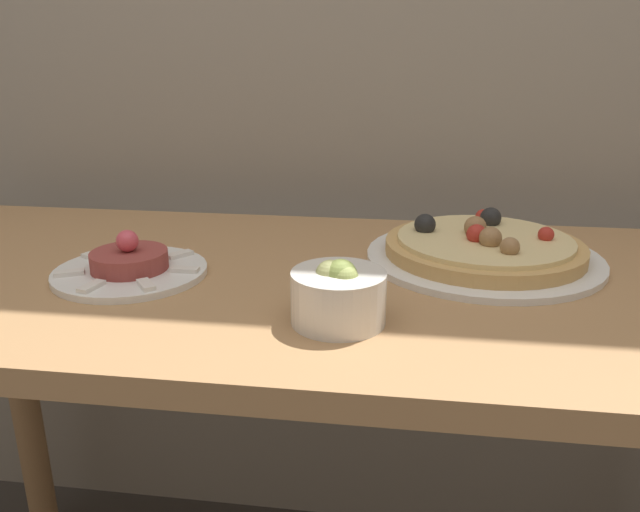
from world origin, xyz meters
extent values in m
cube|color=#AD7F51|center=(0.00, 0.31, 0.77)|extent=(1.47, 0.63, 0.03)
cylinder|color=#AD7F51|center=(-0.68, 0.57, 0.37)|extent=(0.06, 0.06, 0.75)
cylinder|color=white|center=(0.25, 0.41, 0.79)|extent=(0.35, 0.35, 0.01)
cylinder|color=tan|center=(0.25, 0.41, 0.81)|extent=(0.30, 0.30, 0.02)
cylinder|color=beige|center=(0.25, 0.41, 0.82)|extent=(0.26, 0.26, 0.01)
sphere|color=#B22D23|center=(0.24, 0.39, 0.83)|extent=(0.03, 0.03, 0.03)
sphere|color=black|center=(0.27, 0.49, 0.83)|extent=(0.03, 0.03, 0.03)
sphere|color=black|center=(0.16, 0.43, 0.83)|extent=(0.03, 0.03, 0.03)
sphere|color=#997047|center=(0.28, 0.34, 0.83)|extent=(0.03, 0.03, 0.03)
sphere|color=#B22D23|center=(0.26, 0.50, 0.83)|extent=(0.03, 0.03, 0.03)
sphere|color=#B22D23|center=(0.34, 0.41, 0.83)|extent=(0.02, 0.02, 0.02)
sphere|color=#997047|center=(0.24, 0.43, 0.83)|extent=(0.03, 0.03, 0.03)
sphere|color=#997047|center=(0.25, 0.38, 0.83)|extent=(0.03, 0.03, 0.03)
cylinder|color=white|center=(-0.26, 0.28, 0.79)|extent=(0.22, 0.22, 0.01)
cylinder|color=#933D38|center=(-0.26, 0.28, 0.81)|extent=(0.11, 0.11, 0.03)
sphere|color=#DB4C5B|center=(-0.26, 0.28, 0.84)|extent=(0.03, 0.03, 0.03)
cube|color=white|center=(-0.18, 0.28, 0.80)|extent=(0.04, 0.02, 0.01)
cube|color=white|center=(-0.21, 0.34, 0.80)|extent=(0.04, 0.04, 0.01)
cube|color=white|center=(-0.28, 0.35, 0.80)|extent=(0.02, 0.04, 0.01)
cube|color=white|center=(-0.33, 0.31, 0.80)|extent=(0.04, 0.03, 0.01)
cube|color=white|center=(-0.33, 0.24, 0.80)|extent=(0.04, 0.03, 0.01)
cube|color=white|center=(-0.28, 0.20, 0.80)|extent=(0.02, 0.04, 0.01)
cube|color=white|center=(-0.21, 0.21, 0.80)|extent=(0.04, 0.04, 0.01)
cylinder|color=silver|center=(0.05, 0.16, 0.82)|extent=(0.11, 0.11, 0.06)
sphere|color=#B7BC70|center=(0.04, 0.16, 0.84)|extent=(0.04, 0.04, 0.04)
sphere|color=#B7BC70|center=(0.06, 0.16, 0.84)|extent=(0.03, 0.03, 0.03)
sphere|color=#8EA34C|center=(0.06, 0.16, 0.84)|extent=(0.04, 0.04, 0.04)
sphere|color=#A3B25B|center=(0.06, 0.15, 0.84)|extent=(0.03, 0.03, 0.03)
camera|label=1|loc=(0.13, -0.52, 1.10)|focal=35.00mm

